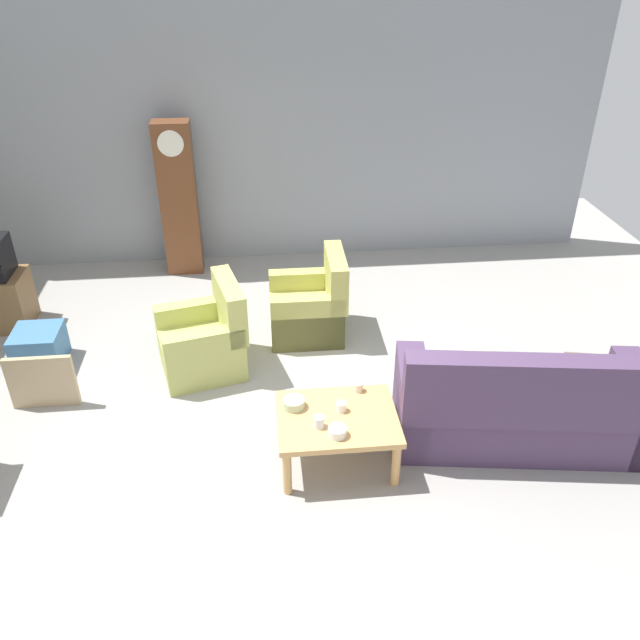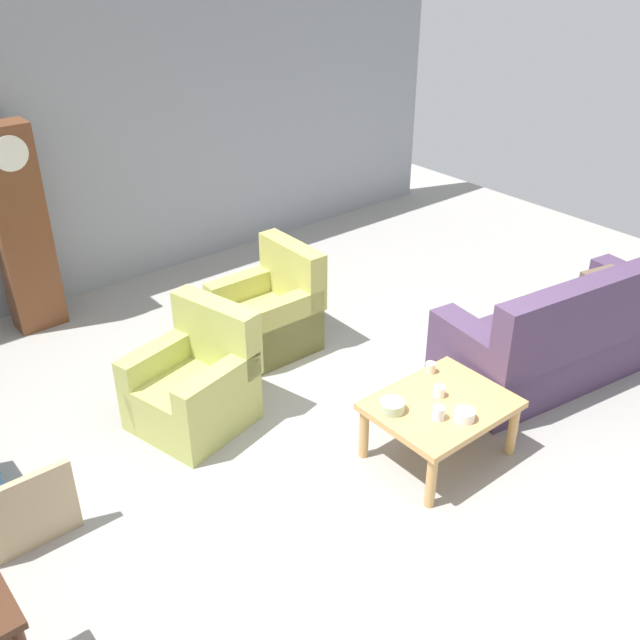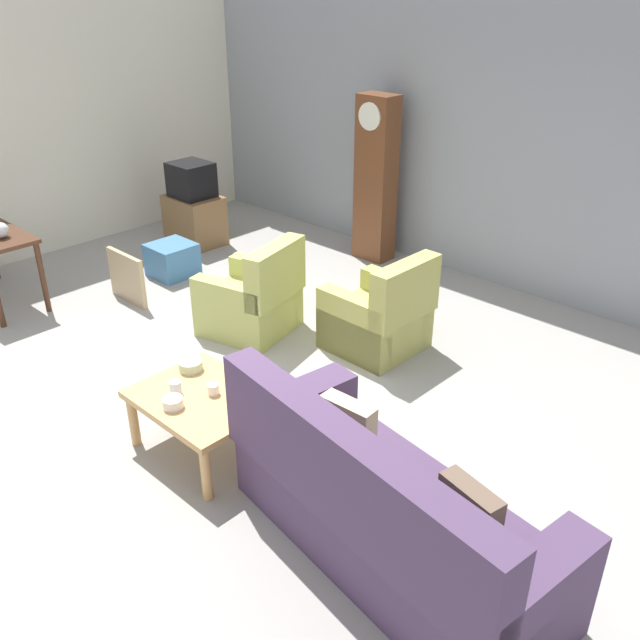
{
  "view_description": "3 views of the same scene",
  "coord_description": "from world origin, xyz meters",
  "px_view_note": "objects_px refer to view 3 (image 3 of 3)",
  "views": [
    {
      "loc": [
        -0.17,
        -4.48,
        3.74
      ],
      "look_at": [
        0.31,
        0.34,
        0.84
      ],
      "focal_mm": 36.12,
      "sensor_mm": 36.0,
      "label": 1
    },
    {
      "loc": [
        -2.89,
        -3.16,
        3.44
      ],
      "look_at": [
        0.15,
        0.55,
        0.73
      ],
      "focal_mm": 40.7,
      "sensor_mm": 36.0,
      "label": 2
    },
    {
      "loc": [
        3.7,
        -2.83,
        3.1
      ],
      "look_at": [
        0.61,
        0.41,
        0.79
      ],
      "focal_mm": 38.11,
      "sensor_mm": 36.0,
      "label": 3
    }
  ],
  "objects_px": {
    "coffee_table_wood": "(203,403)",
    "storage_box_blue": "(172,260)",
    "armchair_olive_near": "(253,302)",
    "couch_floral": "(386,512)",
    "cup_white_porcelain": "(213,389)",
    "tv_crt": "(191,180)",
    "glass_dome_cloche": "(1,230)",
    "bowl_shallow_green": "(191,366)",
    "tv_stand_cabinet": "(195,220)",
    "cup_blue_rimmed": "(175,387)",
    "cup_cream_tall": "(256,385)",
    "framed_picture_leaning": "(127,278)",
    "armchair_olive_far": "(379,318)",
    "grandfather_clock": "(376,179)",
    "bowl_white_stacked": "(173,403)"
  },
  "relations": [
    {
      "from": "glass_dome_cloche",
      "to": "bowl_shallow_green",
      "type": "bearing_deg",
      "value": 1.45
    },
    {
      "from": "couch_floral",
      "to": "coffee_table_wood",
      "type": "distance_m",
      "value": 1.58
    },
    {
      "from": "framed_picture_leaning",
      "to": "tv_crt",
      "type": "bearing_deg",
      "value": 119.62
    },
    {
      "from": "armchair_olive_far",
      "to": "cup_cream_tall",
      "type": "relative_size",
      "value": 11.73
    },
    {
      "from": "cup_white_porcelain",
      "to": "bowl_shallow_green",
      "type": "xyz_separation_m",
      "value": [
        -0.38,
        0.09,
        -0.0
      ]
    },
    {
      "from": "armchair_olive_near",
      "to": "storage_box_blue",
      "type": "xyz_separation_m",
      "value": [
        -1.68,
        0.26,
        -0.12
      ]
    },
    {
      "from": "glass_dome_cloche",
      "to": "cup_white_porcelain",
      "type": "distance_m",
      "value": 3.29
    },
    {
      "from": "tv_stand_cabinet",
      "to": "cup_blue_rimmed",
      "type": "xyz_separation_m",
      "value": [
        3.29,
        -2.63,
        0.2
      ]
    },
    {
      "from": "tv_stand_cabinet",
      "to": "bowl_shallow_green",
      "type": "distance_m",
      "value": 3.91
    },
    {
      "from": "framed_picture_leaning",
      "to": "cup_cream_tall",
      "type": "xyz_separation_m",
      "value": [
        2.79,
        -0.67,
        0.23
      ]
    },
    {
      "from": "couch_floral",
      "to": "coffee_table_wood",
      "type": "height_order",
      "value": "couch_floral"
    },
    {
      "from": "glass_dome_cloche",
      "to": "tv_crt",
      "type": "bearing_deg",
      "value": 95.06
    },
    {
      "from": "cup_white_porcelain",
      "to": "grandfather_clock",
      "type": "bearing_deg",
      "value": 113.03
    },
    {
      "from": "glass_dome_cloche",
      "to": "bowl_white_stacked",
      "type": "xyz_separation_m",
      "value": [
        3.2,
        -0.3,
        -0.36
      ]
    },
    {
      "from": "coffee_table_wood",
      "to": "armchair_olive_far",
      "type": "bearing_deg",
      "value": 91.06
    },
    {
      "from": "tv_crt",
      "to": "framed_picture_leaning",
      "type": "bearing_deg",
      "value": -60.38
    },
    {
      "from": "coffee_table_wood",
      "to": "cup_blue_rimmed",
      "type": "height_order",
      "value": "cup_blue_rimmed"
    },
    {
      "from": "tv_stand_cabinet",
      "to": "bowl_shallow_green",
      "type": "bearing_deg",
      "value": -37.26
    },
    {
      "from": "couch_floral",
      "to": "armchair_olive_near",
      "type": "distance_m",
      "value": 3.03
    },
    {
      "from": "cup_white_porcelain",
      "to": "cup_cream_tall",
      "type": "relative_size",
      "value": 1.05
    },
    {
      "from": "glass_dome_cloche",
      "to": "couch_floral",
      "type": "bearing_deg",
      "value": -0.02
    },
    {
      "from": "coffee_table_wood",
      "to": "tv_stand_cabinet",
      "type": "distance_m",
      "value": 4.27
    },
    {
      "from": "coffee_table_wood",
      "to": "cup_blue_rimmed",
      "type": "relative_size",
      "value": 10.14
    },
    {
      "from": "bowl_white_stacked",
      "to": "armchair_olive_far",
      "type": "bearing_deg",
      "value": 90.24
    },
    {
      "from": "couch_floral",
      "to": "coffee_table_wood",
      "type": "relative_size",
      "value": 2.3
    },
    {
      "from": "couch_floral",
      "to": "framed_picture_leaning",
      "type": "height_order",
      "value": "couch_floral"
    },
    {
      "from": "storage_box_blue",
      "to": "tv_crt",
      "type": "bearing_deg",
      "value": 128.24
    },
    {
      "from": "armchair_olive_near",
      "to": "bowl_shallow_green",
      "type": "xyz_separation_m",
      "value": [
        0.79,
        -1.3,
        0.19
      ]
    },
    {
      "from": "couch_floral",
      "to": "cup_white_porcelain",
      "type": "xyz_separation_m",
      "value": [
        -1.54,
        -0.01,
        0.15
      ]
    },
    {
      "from": "armchair_olive_far",
      "to": "bowl_shallow_green",
      "type": "bearing_deg",
      "value": -99.12
    },
    {
      "from": "tv_crt",
      "to": "cup_white_porcelain",
      "type": "height_order",
      "value": "tv_crt"
    },
    {
      "from": "tv_stand_cabinet",
      "to": "armchair_olive_far",
      "type": "bearing_deg",
      "value": -8.51
    },
    {
      "from": "framed_picture_leaning",
      "to": "glass_dome_cloche",
      "type": "xyz_separation_m",
      "value": [
        -0.66,
        -0.9,
        0.59
      ]
    },
    {
      "from": "cup_cream_tall",
      "to": "storage_box_blue",
      "type": "bearing_deg",
      "value": 155.26
    },
    {
      "from": "armchair_olive_far",
      "to": "glass_dome_cloche",
      "type": "xyz_separation_m",
      "value": [
        -3.19,
        -1.93,
        0.55
      ]
    },
    {
      "from": "tv_crt",
      "to": "cup_cream_tall",
      "type": "bearing_deg",
      "value": -31.05
    },
    {
      "from": "glass_dome_cloche",
      "to": "cup_blue_rimmed",
      "type": "distance_m",
      "value": 3.1
    },
    {
      "from": "tv_crt",
      "to": "cup_blue_rimmed",
      "type": "distance_m",
      "value": 4.22
    },
    {
      "from": "tv_stand_cabinet",
      "to": "framed_picture_leaning",
      "type": "bearing_deg",
      "value": -60.38
    },
    {
      "from": "armchair_olive_far",
      "to": "glass_dome_cloche",
      "type": "distance_m",
      "value": 3.77
    },
    {
      "from": "couch_floral",
      "to": "cup_blue_rimmed",
      "type": "relative_size",
      "value": 23.28
    },
    {
      "from": "glass_dome_cloche",
      "to": "cup_cream_tall",
      "type": "bearing_deg",
      "value": 3.88
    },
    {
      "from": "grandfather_clock",
      "to": "couch_floral",
      "type": "bearing_deg",
      "value": -49.59
    },
    {
      "from": "tv_crt",
      "to": "cup_white_porcelain",
      "type": "bearing_deg",
      "value": -35.12
    },
    {
      "from": "storage_box_blue",
      "to": "bowl_shallow_green",
      "type": "relative_size",
      "value": 2.63
    },
    {
      "from": "storage_box_blue",
      "to": "glass_dome_cloche",
      "type": "relative_size",
      "value": 3.04
    },
    {
      "from": "coffee_table_wood",
      "to": "storage_box_blue",
      "type": "height_order",
      "value": "coffee_table_wood"
    },
    {
      "from": "armchair_olive_near",
      "to": "glass_dome_cloche",
      "type": "xyz_separation_m",
      "value": [
        -2.1,
        -1.37,
        0.55
      ]
    },
    {
      "from": "couch_floral",
      "to": "framed_picture_leaning",
      "type": "relative_size",
      "value": 3.67
    },
    {
      "from": "armchair_olive_near",
      "to": "bowl_shallow_green",
      "type": "height_order",
      "value": "armchair_olive_near"
    }
  ]
}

